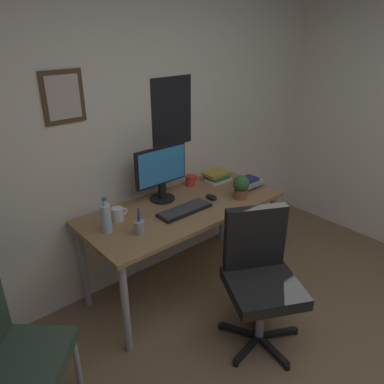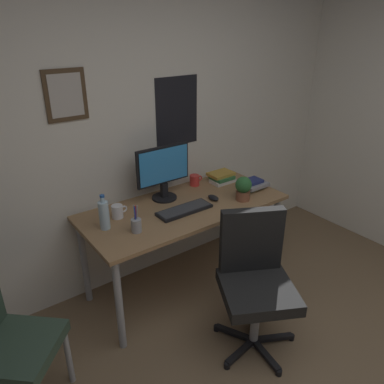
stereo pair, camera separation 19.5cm
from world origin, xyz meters
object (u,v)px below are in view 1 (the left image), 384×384
water_bottle (106,218)px  book_stack_left (249,182)px  side_chair (12,350)px  pen_cup (140,227)px  coffee_mug_near (191,180)px  office_chair (260,272)px  monitor (161,171)px  book_stack_right (217,177)px  keyboard (185,210)px  computer_mouse (211,197)px  coffee_mug_far (118,214)px  potted_plant (241,186)px

water_bottle → book_stack_left: bearing=-5.3°
side_chair → pen_cup: 1.00m
coffee_mug_near → office_chair: bearing=-104.7°
office_chair → monitor: 1.06m
water_bottle → book_stack_right: 1.19m
keyboard → coffee_mug_near: coffee_mug_near is taller
monitor → pen_cup: (-0.43, -0.33, -0.19)m
computer_mouse → pen_cup: 0.74m
computer_mouse → coffee_mug_far: coffee_mug_far is taller
computer_mouse → water_bottle: bearing=174.1°
coffee_mug_near → potted_plant: bearing=-74.1°
office_chair → book_stack_right: office_chair is taller
computer_mouse → book_stack_left: bearing=-4.1°
coffee_mug_near → potted_plant: (0.13, -0.46, 0.06)m
water_bottle → potted_plant: size_ratio=1.29×
side_chair → book_stack_left: 2.11m
monitor → office_chair: bearing=-84.5°
office_chair → book_stack_left: (0.62, 0.66, 0.26)m
coffee_mug_near → book_stack_right: coffee_mug_near is taller
side_chair → keyboard: bearing=10.0°
keyboard → computer_mouse: computer_mouse is taller
computer_mouse → pen_cup: size_ratio=0.55×
coffee_mug_far → book_stack_left: coffee_mug_far is taller
monitor → book_stack_right: bearing=-1.8°
computer_mouse → potted_plant: 0.25m
office_chair → keyboard: bearing=97.8°
keyboard → coffee_mug_near: 0.50m
office_chair → coffee_mug_near: 1.09m
computer_mouse → book_stack_right: bearing=39.3°
side_chair → book_stack_right: size_ratio=4.05×
water_bottle → potted_plant: (1.07, -0.23, -0.00)m
side_chair → potted_plant: (1.85, 0.13, 0.35)m
computer_mouse → water_bottle: (-0.88, 0.09, 0.09)m
monitor → coffee_mug_far: bearing=-170.5°
keyboard → book_stack_right: (0.59, 0.26, 0.03)m
keyboard → book_stack_right: 0.65m
computer_mouse → coffee_mug_near: size_ratio=0.90×
water_bottle → potted_plant: 1.10m
water_bottle → book_stack_left: 1.30m
side_chair → monitor: 1.54m
potted_plant → keyboard: bearing=167.0°
side_chair → book_stack_left: (2.07, 0.24, 0.29)m
potted_plant → pen_cup: pen_cup is taller
potted_plant → pen_cup: 0.93m
coffee_mug_far → pen_cup: size_ratio=0.60×
monitor → coffee_mug_far: monitor is taller
coffee_mug_near → book_stack_right: size_ratio=0.57×
office_chair → coffee_mug_far: office_chair is taller
potted_plant → monitor: bearing=141.1°
monitor → coffee_mug_far: (-0.44, -0.07, -0.19)m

